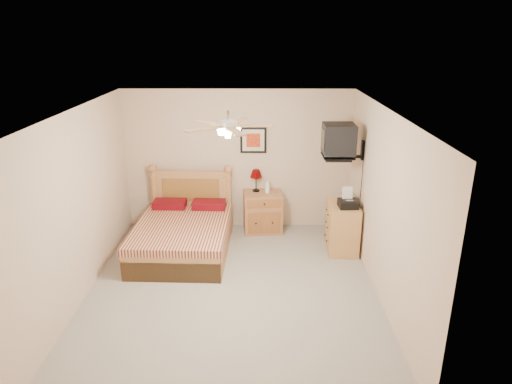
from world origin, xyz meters
TOP-DOWN VIEW (x-y plane):
  - floor at (0.00, 0.00)m, footprint 4.50×4.50m
  - ceiling at (0.00, 0.00)m, footprint 4.00×4.50m
  - wall_back at (0.00, 2.25)m, footprint 4.00×0.04m
  - wall_front at (0.00, -2.25)m, footprint 4.00×0.04m
  - wall_left at (-2.00, 0.00)m, footprint 0.04×4.50m
  - wall_right at (2.00, 0.00)m, footprint 0.04×4.50m
  - bed at (-0.86, 1.12)m, footprint 1.50×1.94m
  - nightstand at (0.44, 2.00)m, footprint 0.71×0.56m
  - table_lamp at (0.32, 2.10)m, footprint 0.22×0.22m
  - lotion_bottle at (0.52, 2.00)m, footprint 0.12×0.12m
  - framed_picture at (0.27, 2.23)m, footprint 0.46×0.04m
  - dresser at (1.73, 1.24)m, footprint 0.50×0.70m
  - fax_machine at (1.77, 1.11)m, footprint 0.30×0.32m
  - magazine_lower at (1.71, 1.51)m, footprint 0.23×0.30m
  - magazine_upper at (1.75, 1.54)m, footprint 0.25×0.32m
  - wall_tv at (1.75, 1.34)m, footprint 0.56×0.46m
  - ceiling_fan at (0.00, -0.20)m, footprint 1.14×1.14m

SIDE VIEW (x-z plane):
  - floor at x=0.00m, z-range 0.00..0.00m
  - nightstand at x=0.44m, z-range 0.00..0.72m
  - dresser at x=1.73m, z-range 0.00..0.81m
  - bed at x=-0.86m, z-range 0.00..1.23m
  - magazine_lower at x=1.71m, z-range 0.81..0.83m
  - lotion_bottle at x=0.52m, z-range 0.72..0.97m
  - magazine_upper at x=1.75m, z-range 0.83..0.86m
  - table_lamp at x=0.32m, z-range 0.72..1.12m
  - fax_machine at x=1.77m, z-range 0.81..1.11m
  - wall_back at x=0.00m, z-range 0.00..2.50m
  - wall_front at x=0.00m, z-range 0.00..2.50m
  - wall_left at x=-2.00m, z-range 0.00..2.50m
  - wall_right at x=2.00m, z-range 0.00..2.50m
  - framed_picture at x=0.27m, z-range 1.39..1.85m
  - wall_tv at x=1.75m, z-range 1.52..2.10m
  - ceiling_fan at x=0.00m, z-range 2.22..2.50m
  - ceiling at x=0.00m, z-range 2.48..2.52m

